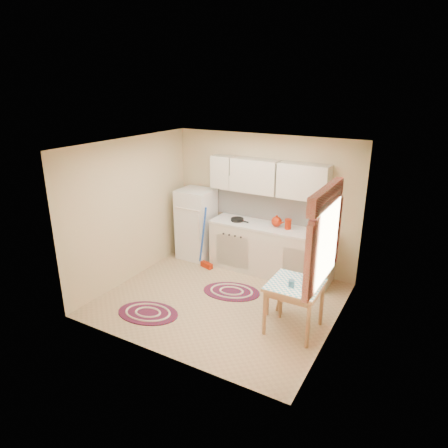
{
  "coord_description": "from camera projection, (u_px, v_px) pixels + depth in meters",
  "views": [
    {
      "loc": [
        2.87,
        -4.97,
        3.34
      ],
      "look_at": [
        -0.08,
        0.25,
        1.22
      ],
      "focal_mm": 32.0,
      "sensor_mm": 36.0,
      "label": 1
    }
  ],
  "objects": [
    {
      "name": "rug_center",
      "position": [
        231.0,
        292.0,
        6.75
      ],
      "size": [
        1.1,
        0.87,
        0.02
      ],
      "primitive_type": null,
      "rotation": [
        0.0,
        0.0,
        0.25
      ],
      "color": "maroon",
      "rests_on": "ground"
    },
    {
      "name": "red_canister",
      "position": [
        288.0,
        225.0,
        6.97
      ],
      "size": [
        0.14,
        0.14,
        0.16
      ],
      "primitive_type": "cylinder",
      "rotation": [
        0.0,
        0.0,
        0.3
      ],
      "color": "#9B1D05",
      "rests_on": "countertop"
    },
    {
      "name": "fridge",
      "position": [
        196.0,
        224.0,
        7.91
      ],
      "size": [
        0.65,
        0.6,
        1.4
      ],
      "primitive_type": "cube",
      "color": "silver",
      "rests_on": "ground"
    },
    {
      "name": "countertop",
      "position": [
        271.0,
        227.0,
        7.15
      ],
      "size": [
        2.27,
        0.62,
        0.04
      ],
      "primitive_type": "cube",
      "color": "silver",
      "rests_on": "base_cabinets"
    },
    {
      "name": "room_shell",
      "position": [
        237.0,
        203.0,
        6.12
      ],
      "size": [
        3.64,
        3.6,
        2.52
      ],
      "color": "tan",
      "rests_on": "ground"
    },
    {
      "name": "broom",
      "position": [
        206.0,
        238.0,
        7.45
      ],
      "size": [
        0.3,
        0.19,
        1.2
      ],
      "primitive_type": null,
      "rotation": [
        0.0,
        0.0,
        -0.29
      ],
      "color": "blue",
      "rests_on": "ground"
    },
    {
      "name": "red_kettle",
      "position": [
        276.0,
        221.0,
        7.07
      ],
      "size": [
        0.25,
        0.23,
        0.21
      ],
      "primitive_type": null,
      "rotation": [
        0.0,
        0.0,
        -0.28
      ],
      "color": "#9B1D05",
      "rests_on": "countertop"
    },
    {
      "name": "rug_left",
      "position": [
        148.0,
        313.0,
        6.12
      ],
      "size": [
        1.08,
        0.82,
        0.02
      ],
      "primitive_type": null,
      "rotation": [
        0.0,
        0.0,
        0.2
      ],
      "color": "maroon",
      "rests_on": "ground"
    },
    {
      "name": "coffee_pot",
      "position": [
        310.0,
        273.0,
        5.47
      ],
      "size": [
        0.19,
        0.18,
        0.31
      ],
      "primitive_type": null,
      "rotation": [
        0.0,
        0.0,
        -0.38
      ],
      "color": "#28597B",
      "rests_on": "table"
    },
    {
      "name": "mug",
      "position": [
        291.0,
        284.0,
        5.41
      ],
      "size": [
        0.09,
        0.09,
        0.1
      ],
      "primitive_type": "cylinder",
      "rotation": [
        0.0,
        0.0,
        0.11
      ],
      "color": "#28597B",
      "rests_on": "table"
    },
    {
      "name": "table",
      "position": [
        294.0,
        307.0,
        5.62
      ],
      "size": [
        0.72,
        0.72,
        0.72
      ],
      "primitive_type": "cube",
      "color": "tan",
      "rests_on": "ground"
    },
    {
      "name": "base_cabinets",
      "position": [
        270.0,
        251.0,
        7.31
      ],
      "size": [
        2.25,
        0.6,
        0.88
      ],
      "primitive_type": "cube",
      "color": "beige",
      "rests_on": "ground"
    },
    {
      "name": "frying_pan",
      "position": [
        237.0,
        220.0,
        7.4
      ],
      "size": [
        0.28,
        0.28,
        0.05
      ],
      "primitive_type": "cylinder",
      "rotation": [
        0.0,
        0.0,
        -0.21
      ],
      "color": "black",
      "rests_on": "countertop"
    },
    {
      "name": "stool",
      "position": [
        275.0,
        302.0,
        6.03
      ],
      "size": [
        0.36,
        0.36,
        0.42
      ],
      "primitive_type": "cylinder",
      "rotation": [
        0.0,
        0.0,
        -0.1
      ],
      "color": "#9B1D05",
      "rests_on": "ground"
    }
  ]
}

